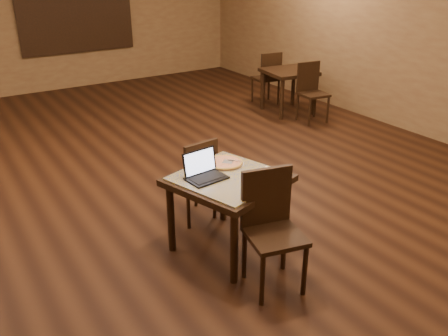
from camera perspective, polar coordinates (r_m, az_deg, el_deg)
ground at (r=6.24m, az=-6.87°, el=-0.47°), size 10.00×10.00×0.00m
wall_back at (r=10.48m, az=-20.15°, el=16.89°), size 8.00×0.02×3.00m
wall_right at (r=8.30m, az=19.09°, el=15.43°), size 0.02×10.00×3.00m
mural at (r=10.56m, az=-17.41°, el=17.56°), size 2.34×0.05×1.64m
tiled_table at (r=4.34m, az=0.51°, el=-2.19°), size 1.15×1.15×0.76m
chair_main_near at (r=3.96m, az=5.66°, el=-6.52°), size 0.53×0.53×1.02m
chair_main_far at (r=4.89m, az=-3.39°, el=-0.95°), size 0.44×0.44×0.91m
laptop at (r=4.26m, az=-2.51°, el=-0.32°), size 0.37×0.30×0.24m
plate at (r=4.28m, az=4.31°, el=-1.03°), size 0.28×0.28×0.02m
pizza_slice at (r=4.27m, az=4.32°, el=-0.86°), size 0.28×0.28×0.02m
pizza_pan at (r=4.54m, az=0.12°, el=0.52°), size 0.36×0.36×0.01m
pizza_whole at (r=4.53m, az=0.12°, el=0.69°), size 0.34×0.34×0.02m
spatula at (r=4.52m, az=0.47°, el=0.76°), size 0.22×0.24×0.01m
napkin_roll at (r=4.40m, az=5.88°, el=-0.20°), size 0.09×0.15×0.04m
other_table_a at (r=8.55m, az=7.78°, el=10.76°), size 0.91×0.91×0.76m
other_table_a_chair_near at (r=8.17m, az=10.41°, el=9.39°), size 0.48×0.48×0.98m
other_table_a_chair_far at (r=8.99m, az=5.32°, el=11.04°), size 0.48×0.48×0.98m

